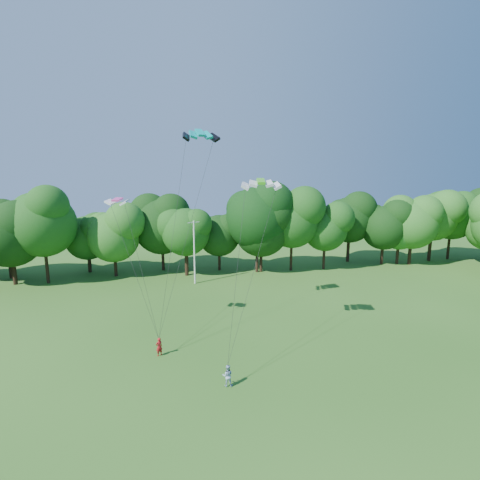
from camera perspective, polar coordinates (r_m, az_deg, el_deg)
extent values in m
plane|color=#255517|center=(23.82, 5.83, -27.78)|extent=(160.00, 160.00, 0.00)
cylinder|color=silver|center=(48.89, -6.97, -1.92)|extent=(0.21, 0.21, 8.34)
cube|color=silver|center=(48.18, -7.08, 2.68)|extent=(1.55, 0.76, 0.08)
imported|color=red|center=(31.96, -12.23, -15.61)|extent=(0.67, 0.60, 1.52)
imported|color=#93B0CC|center=(27.52, -1.92, -19.94)|extent=(0.85, 0.72, 1.55)
cube|color=#059895|center=(35.11, -6.13, 15.95)|extent=(3.40, 1.95, 0.81)
cube|color=green|center=(30.18, 3.20, 8.92)|extent=(3.28, 1.88, 0.49)
cube|color=#DC3D9D|center=(33.55, -18.20, 5.89)|extent=(2.14, 1.51, 0.30)
cylinder|color=black|center=(60.43, -31.60, -3.15)|extent=(0.48, 0.48, 3.95)
ellipsoid|color=#134417|center=(59.55, -32.08, 1.72)|extent=(7.89, 7.89, 8.61)
cylinder|color=#332514|center=(54.50, 2.62, -2.33)|extent=(0.47, 0.47, 5.01)
ellipsoid|color=black|center=(53.39, 2.68, 4.58)|extent=(10.01, 10.01, 10.92)
cylinder|color=black|center=(64.31, 22.87, -1.88)|extent=(0.44, 0.44, 3.42)
ellipsoid|color=#215D1C|center=(63.55, 23.16, 2.10)|extent=(6.85, 6.85, 7.47)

